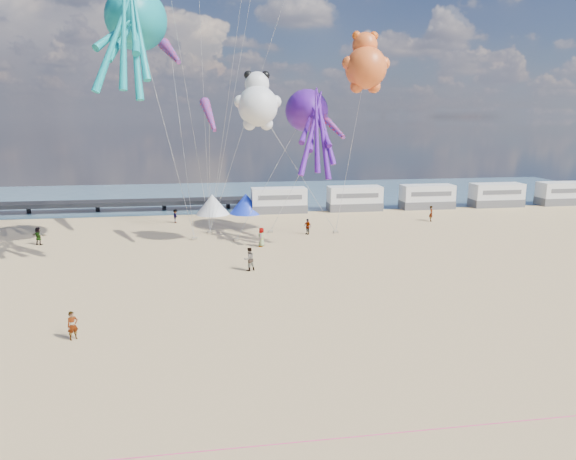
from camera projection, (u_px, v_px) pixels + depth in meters
The scene contains 29 objects.
ground at pixel (266, 376), 23.08m from camera, with size 120.00×120.00×0.00m, color #D5B37A.
water at pixel (225, 195), 76.16m from camera, with size 120.00×120.00×0.00m, color #3D5E74.
motorhome_0 at pixel (279, 200), 62.25m from camera, with size 6.60×2.50×3.00m, color silver.
motorhome_1 at pixel (355, 198), 63.65m from camera, with size 6.60×2.50×3.00m, color silver.
motorhome_2 at pixel (427, 197), 65.06m from camera, with size 6.60×2.50×3.00m, color silver.
motorhome_3 at pixel (496, 195), 66.46m from camera, with size 6.60×2.50×3.00m, color silver.
motorhome_4 at pixel (563, 193), 67.86m from camera, with size 6.60×2.50×3.00m, color silver.
tent_white at pixel (212, 204), 61.13m from camera, with size 4.00×4.00×2.40m, color white.
tent_blue at pixel (246, 203), 61.72m from camera, with size 4.00×4.00×2.40m, color #1933CC.
rope_line at pixel (281, 444), 18.25m from camera, with size 0.03×0.03×34.00m, color #F2338C.
standing_person at pixel (73, 326), 26.70m from camera, with size 0.56×0.37×1.54m, color tan.
beachgoer_0 at pixel (261, 237), 45.91m from camera, with size 0.63×0.41×1.73m, color #7F6659.
beachgoer_1 at pixel (249, 259), 38.68m from camera, with size 0.88×0.57×1.80m, color #7F6659.
beachgoer_2 at pixel (176, 216), 56.22m from camera, with size 0.74×0.57×1.52m, color #7F6659.
beachgoer_3 at pixel (307, 227), 50.70m from camera, with size 1.02×0.59×1.58m, color #7F6659.
beachgoer_4 at pixel (38, 236), 46.55m from camera, with size 0.96×0.40×1.65m, color #7F6659.
beachgoer_5 at pixel (431, 214), 57.09m from camera, with size 1.61×0.51×1.73m, color #7F6659.
sandbag_a at pixel (195, 239), 48.57m from camera, with size 0.50×0.35×0.22m, color gray.
sandbag_b at pixel (236, 239), 48.33m from camera, with size 0.50×0.35×0.22m, color gray.
sandbag_c at pixel (336, 232), 51.34m from camera, with size 0.50×0.35×0.22m, color gray.
sandbag_d at pixel (270, 232), 51.54m from camera, with size 0.50×0.35×0.22m, color gray.
sandbag_e at pixel (210, 232), 51.34m from camera, with size 0.50×0.35×0.22m, color gray.
kite_octopus_teal at pixel (136, 19), 40.42m from camera, with size 4.22×9.85×11.26m, color teal, non-canonical shape.
kite_octopus_purple at pixel (307, 111), 48.50m from camera, with size 3.86×9.00×10.29m, color #501696, non-canonical shape.
kite_panda at pixel (258, 106), 42.93m from camera, with size 4.10×3.86×5.79m, color silver, non-canonical shape.
kite_teddy_orange at pixel (366, 68), 45.49m from camera, with size 4.49×4.22×6.33m, color orange, non-canonical shape.
windsock_left at pixel (171, 53), 45.60m from camera, with size 1.10×6.35×6.35m, color red, non-canonical shape.
windsock_mid at pixel (327, 121), 46.40m from camera, with size 1.00×6.55×6.55m, color red, non-canonical shape.
windsock_right at pixel (209, 116), 43.44m from camera, with size 0.90×5.01×5.01m, color red, non-canonical shape.
Camera 1 is at (-2.21, -21.03, 11.40)m, focal length 32.00 mm.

